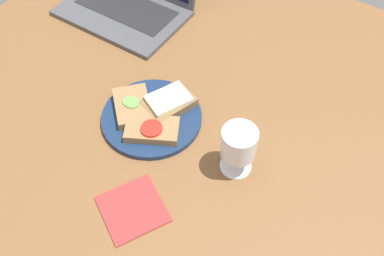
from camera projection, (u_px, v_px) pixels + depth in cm
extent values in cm
cube|color=brown|center=(177.00, 140.00, 96.78)|extent=(140.00, 140.00, 3.00)
cylinder|color=navy|center=(152.00, 118.00, 97.93)|extent=(22.96, 22.96, 1.36)
cube|color=#937047|center=(152.00, 130.00, 93.65)|extent=(13.51, 11.52, 2.03)
cylinder|color=red|center=(152.00, 128.00, 92.21)|extent=(4.71, 4.71, 0.58)
cube|color=brown|center=(169.00, 103.00, 98.28)|extent=(11.07, 13.04, 2.10)
cube|color=#F4EAB7|center=(169.00, 99.00, 97.07)|extent=(10.17, 11.41, 0.96)
cube|color=#937047|center=(133.00, 106.00, 97.80)|extent=(13.62, 13.47, 2.02)
cylinder|color=#6BB74C|center=(133.00, 102.00, 96.95)|extent=(3.28, 3.28, 0.36)
cylinder|color=#6BB74C|center=(131.00, 100.00, 97.31)|extent=(3.24, 3.24, 0.31)
cylinder|color=white|center=(236.00, 166.00, 90.50)|extent=(6.74, 6.74, 0.40)
cylinder|color=white|center=(237.00, 159.00, 88.46)|extent=(0.83, 0.83, 4.76)
cylinder|color=white|center=(239.00, 143.00, 83.95)|extent=(7.25, 7.25, 6.63)
cylinder|color=white|center=(239.00, 145.00, 84.49)|extent=(6.67, 6.67, 5.25)
cube|color=#4C4C51|center=(122.00, 13.00, 121.40)|extent=(34.63, 22.53, 1.29)
cube|color=#232326|center=(126.00, 7.00, 121.87)|extent=(28.40, 12.39, 0.16)
cube|color=#B23333|center=(133.00, 209.00, 84.33)|extent=(16.08, 16.05, 0.40)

